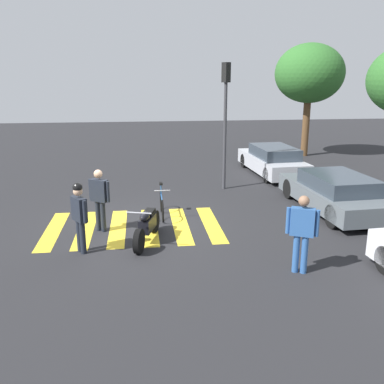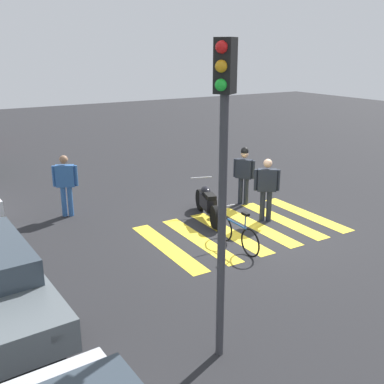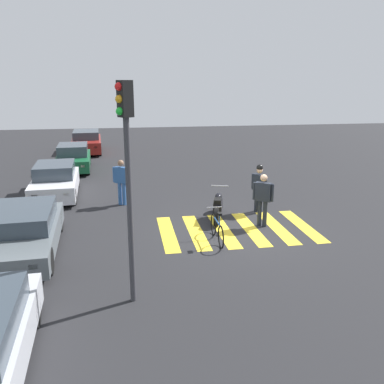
% 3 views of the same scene
% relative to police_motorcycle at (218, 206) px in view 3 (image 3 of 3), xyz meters
% --- Properties ---
extents(ground_plane, '(60.00, 60.00, 0.00)m').
position_rel_police_motorcycle_xyz_m(ground_plane, '(-1.16, -0.37, -0.45)').
color(ground_plane, '#232326').
extents(police_motorcycle, '(2.07, 0.87, 1.03)m').
position_rel_police_motorcycle_xyz_m(police_motorcycle, '(0.00, 0.00, 0.00)').
color(police_motorcycle, black).
rests_on(police_motorcycle, ground_plane).
extents(leaning_bicycle, '(1.73, 0.46, 1.00)m').
position_rel_police_motorcycle_xyz_m(leaning_bicycle, '(-2.05, 0.49, -0.08)').
color(leaning_bicycle, black).
rests_on(leaning_bicycle, ground_plane).
extents(officer_on_foot, '(0.57, 0.43, 1.77)m').
position_rel_police_motorcycle_xyz_m(officer_on_foot, '(0.50, -1.62, 0.57)').
color(officer_on_foot, '#1E232D').
rests_on(officer_on_foot, ground_plane).
extents(officer_by_motorcycle, '(0.45, 0.59, 1.75)m').
position_rel_police_motorcycle_xyz_m(officer_by_motorcycle, '(-0.97, -1.27, 0.56)').
color(officer_by_motorcycle, '#1E232D').
rests_on(officer_by_motorcycle, ground_plane).
extents(pedestrian_bystander, '(0.40, 0.64, 1.76)m').
position_rel_police_motorcycle_xyz_m(pedestrian_bystander, '(2.22, 3.28, 0.56)').
color(pedestrian_bystander, '#2D5999').
rests_on(pedestrian_bystander, ground_plane).
extents(crosswalk_stripes, '(3.16, 4.95, 0.01)m').
position_rel_police_motorcycle_xyz_m(crosswalk_stripes, '(-1.16, -0.37, -0.45)').
color(crosswalk_stripes, yellow).
rests_on(crosswalk_stripes, ground_plane).
extents(car_grey_coupe, '(4.69, 2.13, 1.22)m').
position_rel_police_motorcycle_xyz_m(car_grey_coupe, '(-1.93, 6.02, 0.15)').
color(car_grey_coupe, black).
rests_on(car_grey_coupe, ground_plane).
extents(car_white_van, '(4.08, 1.96, 1.35)m').
position_rel_police_motorcycle_xyz_m(car_white_van, '(3.88, 5.99, 0.19)').
color(car_white_van, black).
rests_on(car_white_van, ground_plane).
extents(car_green_compact, '(4.02, 1.93, 1.35)m').
position_rel_police_motorcycle_xyz_m(car_green_compact, '(9.09, 5.84, 0.20)').
color(car_green_compact, black).
rests_on(car_green_compact, ground_plane).
extents(car_maroon_wagon, '(4.65, 2.12, 1.40)m').
position_rel_police_motorcycle_xyz_m(car_maroon_wagon, '(14.75, 5.60, 0.22)').
color(car_maroon_wagon, black).
rests_on(car_maroon_wagon, ground_plane).
extents(traffic_light_pole, '(0.33, 0.36, 4.68)m').
position_rel_police_motorcycle_xyz_m(traffic_light_pole, '(-5.11, 3.07, 2.66)').
color(traffic_light_pole, '#38383D').
rests_on(traffic_light_pole, ground_plane).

